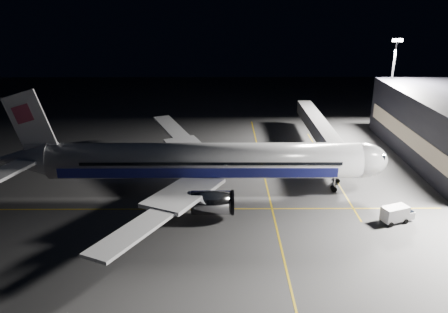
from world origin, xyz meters
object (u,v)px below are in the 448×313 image
floodlight_mast_north (392,77)px  service_truck (397,214)px  baggage_tug (177,143)px  safety_cone_c (175,159)px  airliner (198,161)px  safety_cone_a (214,173)px  safety_cone_b (195,180)px  jet_bridge (321,130)px

floodlight_mast_north → service_truck: (-13.21, -41.97, -11.09)m
baggage_tug → safety_cone_c: baggage_tug is taller
airliner → safety_cone_c: 15.41m
safety_cone_a → safety_cone_b: 4.44m
baggage_tug → safety_cone_c: bearing=-98.8°
safety_cone_a → safety_cone_b: safety_cone_b is taller
airliner → service_truck: bearing=-19.7°
jet_bridge → safety_cone_a: bearing=-152.2°
service_truck → safety_cone_a: 30.73m
baggage_tug → safety_cone_a: baggage_tug is taller
floodlight_mast_north → service_truck: floodlight_mast_north is taller
jet_bridge → service_truck: (4.79, -28.04, -3.30)m
safety_cone_b → safety_cone_c: bearing=113.9°
baggage_tug → safety_cone_b: size_ratio=4.34×
service_truck → safety_cone_b: size_ratio=7.86×
service_truck → baggage_tug: 45.81m
airliner → safety_cone_b: (-0.80, 4.00, -4.84)m
baggage_tug → airliner: bearing=-87.2°
baggage_tug → safety_cone_a: bearing=-72.9°
airliner → safety_cone_a: airliner is taller
jet_bridge → safety_cone_b: size_ratio=53.95×
airliner → baggage_tug: (-5.46, 21.44, -4.35)m
service_truck → baggage_tug: service_truck is taller
airliner → baggage_tug: airliner is taller
safety_cone_c → safety_cone_a: bearing=-41.5°
safety_cone_b → airliner: bearing=-78.7°
airliner → safety_cone_c: size_ratio=101.04×
airliner → jet_bridge: bearing=38.0°
airliner → safety_cone_c: airliner is taller
service_truck → safety_cone_c: bearing=123.5°
airliner → safety_cone_a: size_ratio=114.24×
service_truck → safety_cone_a: service_truck is taller
jet_bridge → airliner: bearing=-142.0°
jet_bridge → safety_cone_c: size_ratio=56.53×
jet_bridge → service_truck: size_ratio=6.86×
jet_bridge → safety_cone_a: jet_bridge is taller
safety_cone_a → floodlight_mast_north: bearing=32.7°
floodlight_mast_north → safety_cone_a: bearing=-147.3°
airliner → safety_cone_b: 6.33m
jet_bridge → baggage_tug: jet_bridge is taller
jet_bridge → safety_cone_a: size_ratio=63.92×
jet_bridge → baggage_tug: bearing=173.2°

